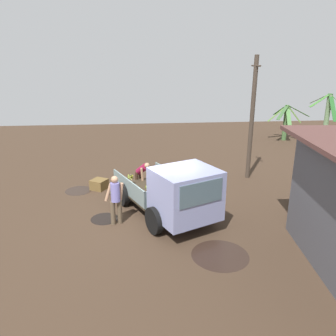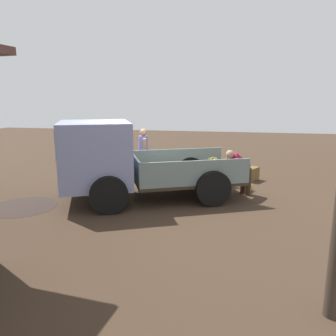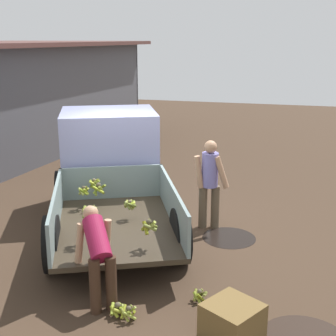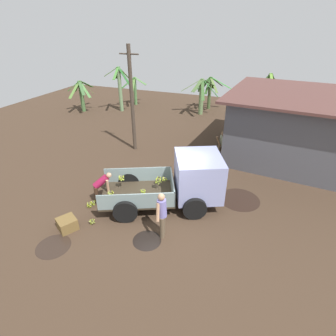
% 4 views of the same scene
% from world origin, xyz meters
% --- Properties ---
extents(ground, '(36.00, 36.00, 0.00)m').
position_xyz_m(ground, '(0.00, 0.00, 0.00)').
color(ground, '#3D2D20').
extents(mud_patch_0, '(1.11, 1.11, 0.01)m').
position_xyz_m(mud_patch_0, '(-2.70, -3.12, 0.00)').
color(mud_patch_0, '#2C211A').
rests_on(mud_patch_0, ground).
extents(mud_patch_1, '(0.95, 0.95, 0.01)m').
position_xyz_m(mud_patch_1, '(0.02, -1.79, 0.00)').
color(mud_patch_1, black).
rests_on(mud_patch_1, ground).
extents(mud_patch_2, '(1.63, 1.63, 0.01)m').
position_xyz_m(mud_patch_2, '(2.60, 1.64, 0.00)').
color(mud_patch_2, black).
rests_on(mud_patch_2, ground).
extents(cargo_truck, '(4.93, 3.63, 2.03)m').
position_xyz_m(cargo_truck, '(0.64, 0.71, 1.09)').
color(cargo_truck, '#332A1E').
rests_on(cargo_truck, ground).
extents(utility_pole, '(1.04, 0.19, 5.46)m').
position_xyz_m(utility_pole, '(-3.64, 4.52, 2.79)').
color(utility_pole, '#40352B').
rests_on(utility_pole, ground).
extents(banana_palm_0, '(2.95, 2.30, 2.55)m').
position_xyz_m(banana_palm_0, '(-1.54, 13.84, 1.44)').
color(banana_palm_0, '#445A30').
rests_on(banana_palm_0, ground).
extents(banana_palm_1, '(2.11, 2.42, 2.31)m').
position_xyz_m(banana_palm_1, '(-7.77, 12.75, 1.27)').
color(banana_palm_1, '#4D7941').
rests_on(banana_palm_1, ground).
extents(banana_palm_2, '(2.37, 2.09, 2.42)m').
position_xyz_m(banana_palm_2, '(2.00, 14.75, 1.35)').
color(banana_palm_2, '#6D7C4E').
rests_on(banana_palm_2, ground).
extents(banana_palm_3, '(2.82, 2.70, 2.69)m').
position_xyz_m(banana_palm_3, '(-1.80, 12.12, 1.43)').
color(banana_palm_3, '#658250').
rests_on(banana_palm_3, ground).
extents(banana_palm_4, '(2.34, 2.92, 2.39)m').
position_xyz_m(banana_palm_4, '(-10.84, 9.52, 1.32)').
color(banana_palm_4, '#466939').
rests_on(banana_palm_4, ground).
extents(banana_palm_5, '(2.04, 2.56, 3.40)m').
position_xyz_m(banana_palm_5, '(-7.99, 10.69, 1.81)').
color(banana_palm_5, '#6A895C').
rests_on(banana_palm_5, ground).
extents(banana_palm_6, '(1.72, 2.24, 2.94)m').
position_xyz_m(banana_palm_6, '(2.87, 14.84, 1.57)').
color(banana_palm_6, '#64804D').
rests_on(banana_palm_6, ground).
extents(person_foreground_visitor, '(0.39, 0.66, 1.68)m').
position_xyz_m(person_foreground_visitor, '(0.39, -1.35, 0.93)').
color(person_foreground_visitor, brown).
rests_on(person_foreground_visitor, ground).
extents(person_worker_loading, '(0.74, 0.72, 1.27)m').
position_xyz_m(person_worker_loading, '(-2.56, -0.43, 0.75)').
color(person_worker_loading, '#382418').
rests_on(person_worker_loading, ground).
extents(person_bystander_near_shed, '(0.67, 0.37, 1.56)m').
position_xyz_m(person_bystander_near_shed, '(1.18, 4.97, 0.86)').
color(person_bystander_near_shed, brown).
rests_on(person_bystander_near_shed, ground).
extents(banana_bunch_on_ground_0, '(0.21, 0.21, 0.18)m').
position_xyz_m(banana_bunch_on_ground_0, '(-2.17, -1.72, 0.10)').
color(banana_bunch_on_ground_0, brown).
rests_on(banana_bunch_on_ground_0, ground).
extents(banana_bunch_on_ground_1, '(0.23, 0.23, 0.20)m').
position_xyz_m(banana_bunch_on_ground_1, '(-2.84, -0.95, 0.11)').
color(banana_bunch_on_ground_1, '#4B4431').
rests_on(banana_bunch_on_ground_1, ground).
extents(banana_bunch_on_ground_2, '(0.22, 0.23, 0.19)m').
position_xyz_m(banana_bunch_on_ground_2, '(-2.80, -0.78, 0.10)').
color(banana_bunch_on_ground_2, '#4D4532').
rests_on(banana_bunch_on_ground_2, ground).
extents(wooden_crate_0, '(0.81, 0.81, 0.42)m').
position_xyz_m(wooden_crate_0, '(-2.81, -2.25, 0.21)').
color(wooden_crate_0, brown).
rests_on(wooden_crate_0, ground).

